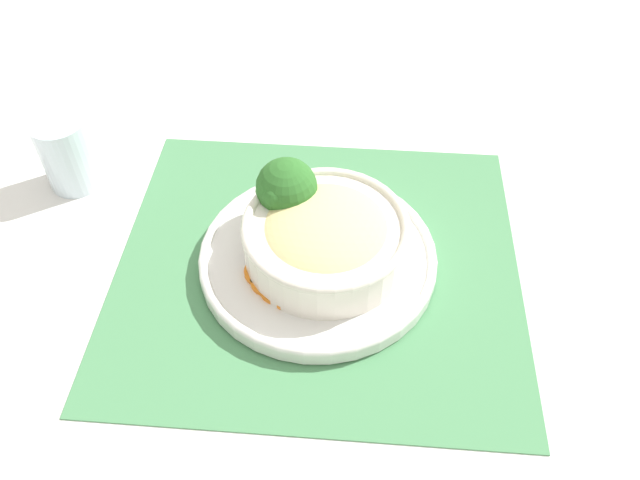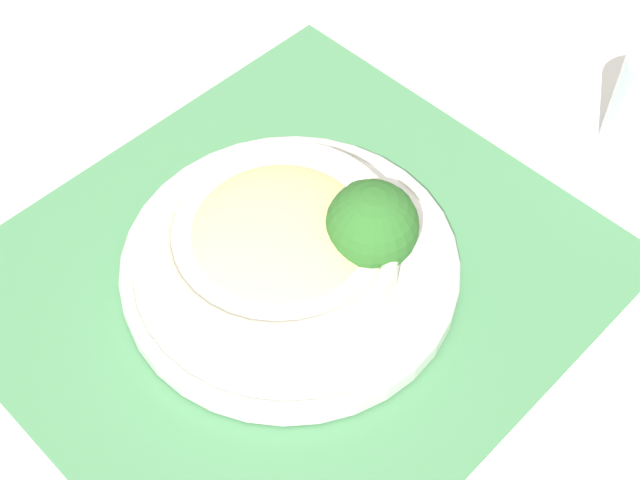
# 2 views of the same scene
# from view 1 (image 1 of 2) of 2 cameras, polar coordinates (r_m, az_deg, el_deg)

# --- Properties ---
(ground_plane) EXTENTS (4.00, 4.00, 0.00)m
(ground_plane) POSITION_cam_1_polar(r_m,az_deg,el_deg) (0.74, -0.19, -2.27)
(ground_plane) COLOR white
(placemat) EXTENTS (0.45, 0.48, 0.00)m
(placemat) POSITION_cam_1_polar(r_m,az_deg,el_deg) (0.74, -0.19, -2.17)
(placemat) COLOR #4C8C59
(placemat) RESTS_ON ground_plane
(plate) EXTENTS (0.28, 0.28, 0.02)m
(plate) POSITION_cam_1_polar(r_m,az_deg,el_deg) (0.73, -0.19, -1.51)
(plate) COLOR white
(plate) RESTS_ON placemat
(bowl) EXTENTS (0.19, 0.19, 0.06)m
(bowl) POSITION_cam_1_polar(r_m,az_deg,el_deg) (0.70, 0.50, 0.12)
(bowl) COLOR silver
(bowl) RESTS_ON plate
(broccoli_floret) EXTENTS (0.07, 0.07, 0.09)m
(broccoli_floret) POSITION_cam_1_polar(r_m,az_deg,el_deg) (0.73, -3.10, 4.69)
(broccoli_floret) COLOR #84AD5B
(broccoli_floret) RESTS_ON plate
(carrot_slice_near) EXTENTS (0.04, 0.04, 0.01)m
(carrot_slice_near) POSITION_cam_1_polar(r_m,az_deg,el_deg) (0.71, -5.32, -2.90)
(carrot_slice_near) COLOR orange
(carrot_slice_near) RESTS_ON plate
(carrot_slice_middle) EXTENTS (0.04, 0.04, 0.01)m
(carrot_slice_middle) POSITION_cam_1_polar(r_m,az_deg,el_deg) (0.70, -4.72, -3.75)
(carrot_slice_middle) COLOR orange
(carrot_slice_middle) RESTS_ON plate
(carrot_slice_far) EXTENTS (0.04, 0.04, 0.01)m
(carrot_slice_far) POSITION_cam_1_polar(r_m,az_deg,el_deg) (0.69, -3.87, -4.49)
(carrot_slice_far) COLOR orange
(carrot_slice_far) RESTS_ON plate
(carrot_slice_extra) EXTENTS (0.04, 0.04, 0.01)m
(carrot_slice_extra) POSITION_cam_1_polar(r_m,az_deg,el_deg) (0.69, -2.79, -5.06)
(carrot_slice_extra) COLOR orange
(carrot_slice_extra) RESTS_ON plate
(water_glass) EXTENTS (0.07, 0.07, 0.10)m
(water_glass) POSITION_cam_1_polar(r_m,az_deg,el_deg) (0.88, -21.99, 7.09)
(water_glass) COLOR silver
(water_glass) RESTS_ON ground_plane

